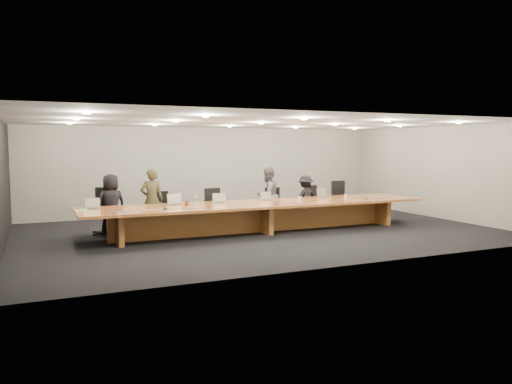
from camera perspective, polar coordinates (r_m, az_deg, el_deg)
ground at (r=12.88m, az=0.55°, el=-4.55°), size 12.00×12.00×0.00m
back_wall at (r=16.43m, az=-5.29°, el=2.46°), size 12.00×0.02×2.80m
left_wall_panel at (r=11.58m, az=-27.23°, el=0.62°), size 0.08×7.84×2.74m
conference_table at (r=12.80m, az=0.55°, el=-2.25°), size 9.00×1.80×0.75m
chair_far_left at (r=12.95m, az=-16.78°, el=-2.05°), size 0.68×0.68×1.19m
chair_left at (r=13.27m, az=-10.84°, el=-2.10°), size 0.61×0.61×1.03m
chair_mid_left at (r=13.58m, az=-4.64°, el=-1.76°), size 0.59×0.59×1.08m
chair_mid_right at (r=14.24m, az=2.08°, el=-1.51°), size 0.62×0.62×1.03m
chair_right at (r=14.99m, az=6.76°, el=-1.19°), size 0.60×0.60×1.05m
chair_far_right at (r=15.55m, az=9.87°, el=-0.80°), size 0.63×0.63×1.15m
person_a at (r=12.96m, az=-16.22°, el=-1.32°), size 0.84×0.66×1.51m
person_b at (r=13.14m, az=-11.81°, el=-0.90°), size 0.63×0.45×1.62m
person_c at (r=14.20m, az=1.34°, el=-0.38°), size 0.94×0.85×1.60m
person_d at (r=14.76m, az=5.68°, el=-0.70°), size 0.93×0.61×1.34m
laptop_a at (r=12.03m, az=-18.16°, el=-1.26°), size 0.35×0.27×0.26m
laptop_b at (r=12.42m, az=-9.11°, el=-0.82°), size 0.39×0.30×0.28m
laptop_c at (r=12.67m, az=-4.23°, el=-0.71°), size 0.39×0.33×0.26m
laptop_d at (r=13.31m, az=1.27°, el=-0.48°), size 0.32×0.25×0.23m
laptop_e at (r=14.10m, az=7.87°, el=-0.12°), size 0.39×0.31×0.27m
water_bottle at (r=12.39m, az=-6.93°, el=-0.90°), size 0.09×0.09×0.25m
amber_mug at (r=12.28m, az=-7.93°, el=-1.28°), size 0.12×0.12×0.11m
paper_cup_near at (r=13.39m, az=5.02°, el=-0.75°), size 0.08×0.08×0.09m
paper_cup_far at (r=14.33m, az=10.19°, el=-0.44°), size 0.09×0.09×0.09m
notepad at (r=11.83m, az=-19.35°, el=-2.00°), size 0.28×0.24×0.02m
lime_gadget at (r=11.84m, az=-19.32°, el=-1.89°), size 0.17×0.12×0.02m
av_box at (r=11.13m, az=-15.37°, el=-2.29°), size 0.25×0.22×0.03m
mic_left at (r=11.59m, az=-10.31°, el=-1.90°), size 0.16×0.16×0.03m
mic_center at (r=12.35m, az=2.27°, el=-1.39°), size 0.12×0.12×0.03m
mic_right at (r=13.99m, az=12.41°, el=-0.74°), size 0.11×0.11×0.03m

